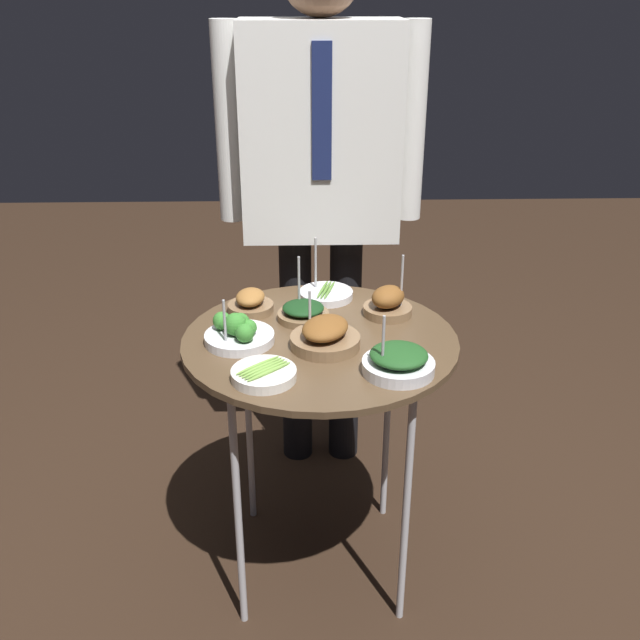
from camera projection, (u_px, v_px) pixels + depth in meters
The scene contains 11 objects.
ground_plane at pixel (320, 560), 2.17m from camera, with size 8.00×8.00×0.00m, color black.
serving_cart at pixel (320, 355), 1.87m from camera, with size 0.72×0.72×0.76m.
bowl_roast_back_right at pixel (325, 336), 1.79m from camera, with size 0.18×0.18×0.14m.
bowl_spinach_center at pixel (303, 312), 1.94m from camera, with size 0.14×0.14×0.17m.
bowl_asparagus_far_rim at pixel (264, 374), 1.65m from camera, with size 0.15×0.15×0.03m.
bowl_spinach_mid_right at pixel (398, 362), 1.67m from camera, with size 0.17×0.17×0.16m.
bowl_asparagus_front_right at pixel (326, 294), 2.08m from camera, with size 0.16×0.16×0.17m.
bowl_broccoli_front_left at pixel (238, 332), 1.81m from camera, with size 0.18×0.18×0.13m.
bowl_roast_back_left at pixel (251, 303), 1.98m from camera, with size 0.13×0.13×0.06m.
bowl_roast_near_rim at pixel (388, 303), 1.96m from camera, with size 0.13×0.14×0.17m.
waiter_figure at pixel (321, 159), 2.21m from camera, with size 0.64×0.24×1.74m.
Camera 1 is at (-0.04, -1.65, 1.59)m, focal length 40.00 mm.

